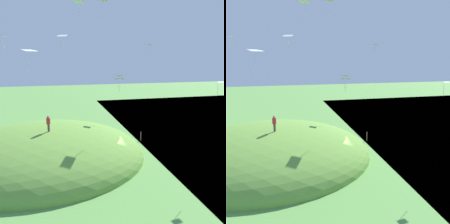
% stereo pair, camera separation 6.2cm
% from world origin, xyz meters
% --- Properties ---
extents(ground_plane, '(160.00, 160.00, 0.00)m').
position_xyz_m(ground_plane, '(0.00, 0.00, 0.00)').
color(ground_plane, '#5D9745').
extents(grass_hill, '(23.99, 21.36, 7.69)m').
position_xyz_m(grass_hill, '(7.73, -2.68, 0.00)').
color(grass_hill, '#65973B').
rests_on(grass_hill, ground_plane).
extents(person_walking_path, '(0.60, 0.60, 1.81)m').
position_xyz_m(person_walking_path, '(7.12, -0.84, 4.91)').
color(person_walking_path, '#412B30').
rests_on(person_walking_path, grass_hill).
extents(kite_1, '(1.36, 1.30, 2.12)m').
position_xyz_m(kite_1, '(7.98, 6.12, 12.26)').
color(kite_1, white).
extents(kite_2, '(1.18, 0.83, 2.32)m').
position_xyz_m(kite_2, '(-0.47, -7.16, 18.95)').
color(kite_2, silver).
extents(kite_3, '(1.01, 0.75, 1.54)m').
position_xyz_m(kite_3, '(3.69, 1.54, 16.83)').
color(kite_3, white).
extents(kite_6, '(1.04, 0.83, 1.82)m').
position_xyz_m(kite_6, '(-2.70, -7.45, 9.18)').
color(kite_6, white).
extents(kite_8, '(0.79, 0.68, 1.11)m').
position_xyz_m(kite_8, '(5.61, 8.25, 13.23)').
color(kite_8, white).
extents(kite_10, '(0.94, 1.12, 1.37)m').
position_xyz_m(kite_10, '(8.25, -13.56, 9.59)').
color(kite_10, white).
extents(kite_12, '(0.89, 0.87, 1.65)m').
position_xyz_m(kite_12, '(12.01, -8.23, 14.29)').
color(kite_12, white).
extents(kite_13, '(0.72, 0.81, 1.42)m').
position_xyz_m(kite_13, '(-3.56, 1.25, 13.03)').
color(kite_13, white).
extents(kite_14, '(1.17, 0.87, 1.59)m').
position_xyz_m(kite_14, '(-0.97, -0.75, 9.43)').
color(kite_14, white).
extents(kite_15, '(0.81, 0.63, 1.41)m').
position_xyz_m(kite_15, '(-10.50, 4.12, 9.22)').
color(kite_15, silver).
extents(mooring_post, '(0.14, 0.14, 1.28)m').
position_xyz_m(mooring_post, '(-5.57, -5.63, 0.64)').
color(mooring_post, brown).
rests_on(mooring_post, ground_plane).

